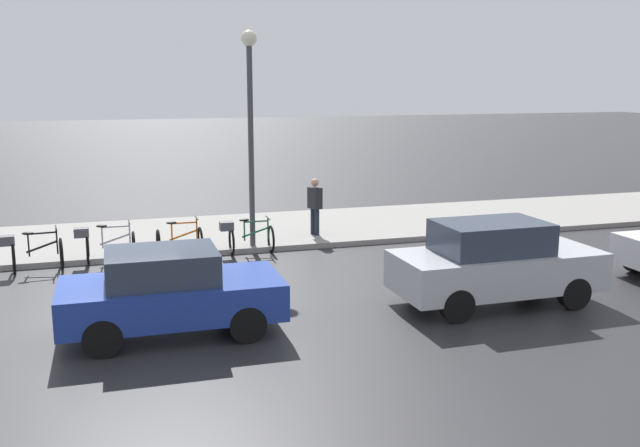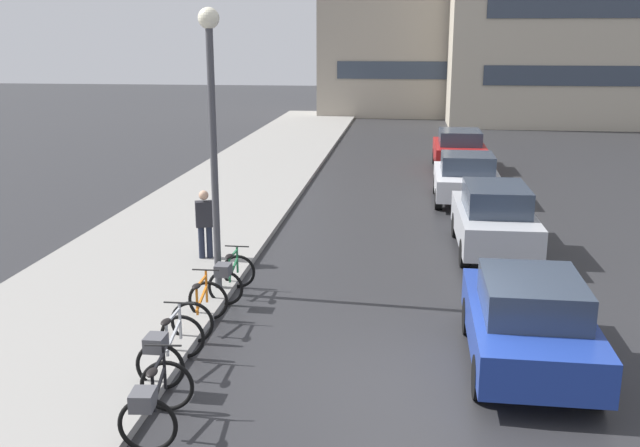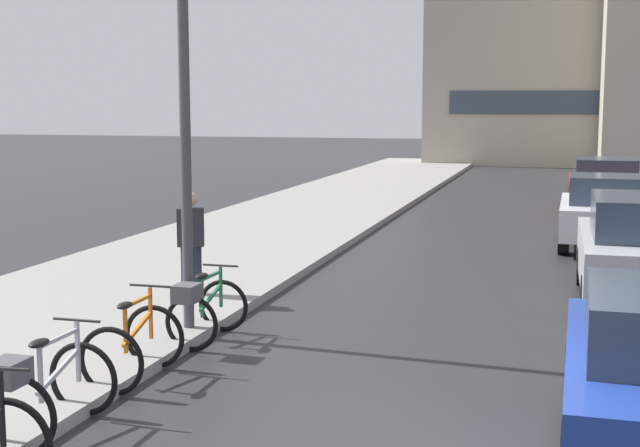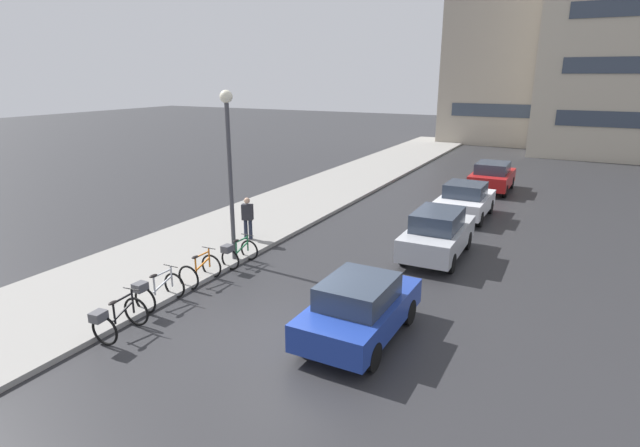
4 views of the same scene
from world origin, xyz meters
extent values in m
plane|color=#28282B|center=(0.00, 0.00, 0.00)|extent=(140.00, 140.00, 0.00)
cube|color=gray|center=(-6.00, 10.00, 0.07)|extent=(4.80, 60.00, 0.14)
torus|color=black|center=(-3.37, -1.24, 0.38)|extent=(0.76, 0.13, 0.76)
torus|color=black|center=(-3.27, -2.27, 0.38)|extent=(0.76, 0.13, 0.76)
cube|color=black|center=(-3.30, -1.93, 0.64)|extent=(0.04, 0.04, 0.52)
cube|color=black|center=(-3.36, -1.31, 0.69)|extent=(0.04, 0.04, 0.62)
cube|color=black|center=(-3.33, -1.62, 0.91)|extent=(0.10, 0.62, 0.04)
cube|color=black|center=(-3.33, -1.65, 0.58)|extent=(0.10, 0.70, 0.25)
ellipsoid|color=black|center=(-3.30, -1.93, 0.92)|extent=(0.16, 0.27, 0.07)
cylinder|color=black|center=(-3.36, -1.31, 1.02)|extent=(0.50, 0.08, 0.03)
cube|color=#4C4C51|center=(-3.26, -2.38, 0.79)|extent=(0.31, 0.37, 0.22)
torus|color=black|center=(-3.67, 0.42, 0.37)|extent=(0.75, 0.06, 0.75)
torus|color=black|center=(-3.67, -0.65, 0.37)|extent=(0.75, 0.06, 0.75)
cube|color=#ADAFB5|center=(-3.67, -0.30, 0.63)|extent=(0.04, 0.04, 0.52)
cube|color=#ADAFB5|center=(-3.67, 0.34, 0.67)|extent=(0.04, 0.04, 0.59)
cube|color=#ADAFB5|center=(-3.67, 0.02, 0.89)|extent=(0.04, 0.65, 0.04)
cube|color=#ADAFB5|center=(-3.67, -0.01, 0.58)|extent=(0.04, 0.73, 0.26)
ellipsoid|color=black|center=(-3.67, -0.30, 0.93)|extent=(0.14, 0.26, 0.07)
cylinder|color=black|center=(-3.67, 0.34, 0.98)|extent=(0.50, 0.03, 0.03)
cube|color=#4C4C51|center=(-3.67, -0.77, 0.80)|extent=(0.28, 0.34, 0.22)
torus|color=black|center=(-3.70, 2.06, 0.38)|extent=(0.75, 0.07, 0.75)
torus|color=black|center=(-3.69, 1.02, 0.38)|extent=(0.75, 0.07, 0.75)
cube|color=orange|center=(-3.70, 1.36, 0.62)|extent=(0.04, 0.04, 0.50)
cube|color=orange|center=(-3.70, 1.98, 0.67)|extent=(0.04, 0.04, 0.60)
cube|color=orange|center=(-3.70, 1.67, 0.88)|extent=(0.04, 0.62, 0.04)
cube|color=orange|center=(-3.70, 1.64, 0.57)|extent=(0.04, 0.71, 0.26)
ellipsoid|color=black|center=(-3.70, 1.36, 0.90)|extent=(0.14, 0.26, 0.07)
cylinder|color=black|center=(-3.70, 1.98, 0.99)|extent=(0.50, 0.03, 0.03)
torus|color=black|center=(-3.56, 3.85, 0.35)|extent=(0.71, 0.07, 0.71)
torus|color=black|center=(-3.58, 2.83, 0.35)|extent=(0.71, 0.07, 0.71)
cube|color=#237042|center=(-3.57, 3.16, 0.61)|extent=(0.04, 0.04, 0.51)
cube|color=#237042|center=(-3.56, 3.77, 0.63)|extent=(0.04, 0.04, 0.54)
cube|color=#237042|center=(-3.57, 3.47, 0.84)|extent=(0.05, 0.61, 0.04)
cube|color=#237042|center=(-3.57, 3.44, 0.56)|extent=(0.05, 0.70, 0.25)
ellipsoid|color=black|center=(-3.57, 3.16, 0.89)|extent=(0.14, 0.26, 0.07)
cylinder|color=black|center=(-3.56, 3.77, 0.92)|extent=(0.50, 0.04, 0.03)
cube|color=#4C4C51|center=(-3.58, 2.71, 0.76)|extent=(0.29, 0.34, 0.22)
cube|color=navy|center=(1.78, 0.83, 0.64)|extent=(1.84, 3.82, 0.64)
cube|color=#2D3847|center=(1.78, 0.67, 1.24)|extent=(1.49, 1.89, 0.55)
cylinder|color=black|center=(1.00, 2.01, 0.32)|extent=(0.23, 0.64, 0.64)
cylinder|color=black|center=(2.59, 1.99, 0.32)|extent=(0.23, 0.64, 0.64)
cylinder|color=black|center=(0.97, -0.34, 0.32)|extent=(0.23, 0.64, 0.64)
cylinder|color=black|center=(2.56, -0.36, 0.32)|extent=(0.23, 0.64, 0.64)
cube|color=#B2B5BA|center=(1.95, 7.13, 0.69)|extent=(1.77, 4.11, 0.75)
cube|color=#2D3847|center=(1.95, 6.97, 1.37)|extent=(1.44, 2.11, 0.61)
cylinder|color=black|center=(1.18, 8.39, 0.32)|extent=(0.23, 0.64, 0.64)
cylinder|color=black|center=(2.71, 8.41, 0.32)|extent=(0.23, 0.64, 0.64)
cylinder|color=black|center=(1.20, 5.85, 0.32)|extent=(0.23, 0.64, 0.64)
cylinder|color=black|center=(2.73, 5.87, 0.32)|extent=(0.23, 0.64, 0.64)
cube|color=silver|center=(1.72, 12.62, 0.65)|extent=(1.98, 3.73, 0.66)
cube|color=#2D3847|center=(1.72, 12.47, 1.27)|extent=(1.61, 1.73, 0.58)
cylinder|color=black|center=(0.86, 13.78, 0.32)|extent=(0.23, 0.64, 0.64)
cylinder|color=black|center=(2.60, 13.76, 0.32)|extent=(0.23, 0.64, 0.64)
cylinder|color=black|center=(0.84, 11.48, 0.32)|extent=(0.23, 0.64, 0.64)
cylinder|color=black|center=(2.58, 11.46, 0.32)|extent=(0.23, 0.64, 0.64)
cube|color=#AD1919|center=(1.88, 18.57, 0.67)|extent=(1.93, 3.86, 0.70)
cube|color=#2D3847|center=(1.88, 18.42, 1.29)|extent=(1.58, 2.06, 0.54)
cylinder|color=black|center=(1.02, 19.77, 0.32)|extent=(0.22, 0.64, 0.64)
cylinder|color=black|center=(2.75, 19.77, 0.32)|extent=(0.22, 0.64, 0.64)
cylinder|color=black|center=(1.02, 17.38, 0.32)|extent=(0.22, 0.64, 0.64)
cylinder|color=black|center=(2.75, 17.38, 0.32)|extent=(0.22, 0.64, 0.64)
cylinder|color=#1E2333|center=(-4.77, 5.34, 0.44)|extent=(0.14, 0.14, 0.88)
cylinder|color=#1E2333|center=(-4.60, 5.40, 0.44)|extent=(0.14, 0.14, 0.88)
cube|color=#232328|center=(-4.69, 5.37, 1.18)|extent=(0.46, 0.36, 0.59)
sphere|color=tan|center=(-4.69, 5.37, 1.61)|extent=(0.22, 0.22, 0.22)
cylinder|color=#424247|center=(-3.88, 3.44, 2.61)|extent=(0.14, 0.14, 5.23)
sphere|color=#F2EACC|center=(-3.88, 3.44, 5.39)|extent=(0.40, 0.40, 0.40)
cube|color=#333D4C|center=(1.38, 36.70, 3.10)|extent=(12.25, 0.06, 1.10)
cube|color=#333D4C|center=(12.04, 31.69, 3.05)|extent=(16.10, 0.06, 1.10)
camera|label=1|loc=(13.93, -0.21, 4.38)|focal=40.00mm
camera|label=2|loc=(-0.19, -9.85, 5.01)|focal=40.00mm
camera|label=3|loc=(0.82, -7.10, 3.06)|focal=50.00mm
camera|label=4|loc=(5.88, -9.08, 6.01)|focal=28.00mm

